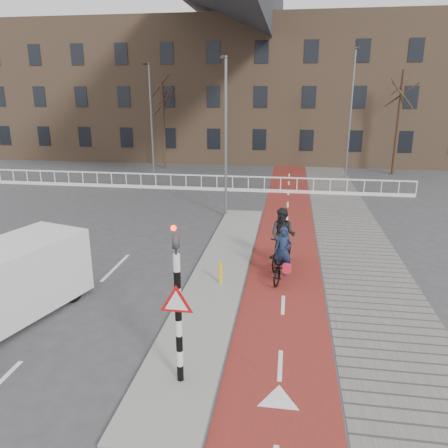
# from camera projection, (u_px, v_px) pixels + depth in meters

# --- Properties ---
(ground) EXTENTS (120.00, 120.00, 0.00)m
(ground) POSITION_uv_depth(u_px,v_px,m) (223.00, 337.00, 11.20)
(ground) COLOR #38383A
(ground) RESTS_ON ground
(bike_lane) EXTENTS (2.50, 60.00, 0.01)m
(bike_lane) POSITION_uv_depth(u_px,v_px,m) (287.00, 226.00, 20.44)
(bike_lane) COLOR maroon
(bike_lane) RESTS_ON ground
(sidewalk) EXTENTS (3.00, 60.00, 0.01)m
(sidewalk) POSITION_uv_depth(u_px,v_px,m) (348.00, 229.00, 20.04)
(sidewalk) COLOR slate
(sidewalk) RESTS_ON ground
(curb_island) EXTENTS (1.80, 16.00, 0.12)m
(curb_island) POSITION_uv_depth(u_px,v_px,m) (220.00, 272.00, 15.07)
(curb_island) COLOR gray
(curb_island) RESTS_ON ground
(traffic_signal) EXTENTS (0.80, 0.80, 3.68)m
(traffic_signal) POSITION_uv_depth(u_px,v_px,m) (178.00, 301.00, 8.79)
(traffic_signal) COLOR black
(traffic_signal) RESTS_ON curb_island
(bollard) EXTENTS (0.12, 0.12, 0.69)m
(bollard) POSITION_uv_depth(u_px,v_px,m) (221.00, 273.00, 13.99)
(bollard) COLOR #F9B70D
(bollard) RESTS_ON curb_island
(cyclist_near) EXTENTS (1.05, 1.86, 1.85)m
(cyclist_near) POSITION_uv_depth(u_px,v_px,m) (283.00, 263.00, 14.38)
(cyclist_near) COLOR black
(cyclist_near) RESTS_ON bike_lane
(cyclist_far) EXTENTS (1.16, 2.11, 2.16)m
(cyclist_far) POSITION_uv_depth(u_px,v_px,m) (282.00, 243.00, 15.43)
(cyclist_far) COLOR black
(cyclist_far) RESTS_ON bike_lane
(van) EXTENTS (3.19, 5.18, 2.08)m
(van) POSITION_uv_depth(u_px,v_px,m) (1.00, 284.00, 11.70)
(van) COLOR silver
(van) RESTS_ON ground
(railing) EXTENTS (28.00, 0.10, 0.99)m
(railing) POSITION_uv_depth(u_px,v_px,m) (186.00, 185.00, 27.90)
(railing) COLOR silver
(railing) RESTS_ON ground
(townhouse_row) EXTENTS (46.00, 10.00, 15.90)m
(townhouse_row) POSITION_uv_depth(u_px,v_px,m) (244.00, 71.00, 39.61)
(townhouse_row) COLOR #7F6047
(townhouse_row) RESTS_ON ground
(tree_mid) EXTENTS (0.24, 0.24, 6.74)m
(tree_mid) POSITION_uv_depth(u_px,v_px,m) (164.00, 126.00, 34.69)
(tree_mid) COLOR #322116
(tree_mid) RESTS_ON ground
(tree_right) EXTENTS (0.27, 0.27, 7.53)m
(tree_right) POSITION_uv_depth(u_px,v_px,m) (398.00, 124.00, 32.14)
(tree_right) COLOR #322116
(tree_right) RESTS_ON ground
(streetlight_near) EXTENTS (0.12, 0.12, 7.60)m
(streetlight_near) POSITION_uv_depth(u_px,v_px,m) (226.00, 140.00, 20.97)
(streetlight_near) COLOR slate
(streetlight_near) RESTS_ON ground
(streetlight_left) EXTENTS (0.12, 0.12, 7.94)m
(streetlight_left) POSITION_uv_depth(u_px,v_px,m) (151.00, 121.00, 31.34)
(streetlight_left) COLOR slate
(streetlight_left) RESTS_ON ground
(streetlight_right) EXTENTS (0.12, 0.12, 8.88)m
(streetlight_right) POSITION_uv_depth(u_px,v_px,m) (350.00, 115.00, 30.61)
(streetlight_right) COLOR slate
(streetlight_right) RESTS_ON ground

